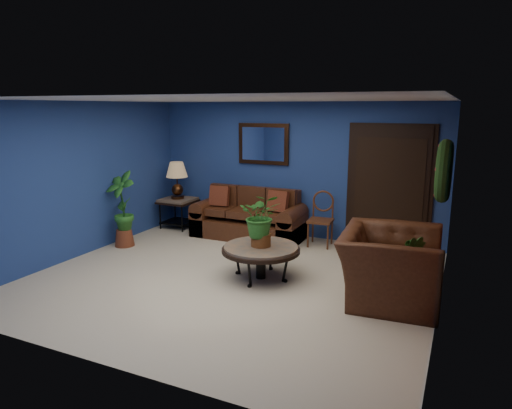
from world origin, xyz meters
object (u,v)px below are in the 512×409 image
at_px(end_table, 178,205).
at_px(table_lamp, 177,176).
at_px(armchair, 390,266).
at_px(sofa, 250,220).
at_px(side_chair, 321,215).
at_px(coffee_table, 261,250).

relative_size(end_table, table_lamp, 0.92).
relative_size(end_table, armchair, 0.48).
height_order(sofa, end_table, sofa).
distance_m(sofa, end_table, 1.61).
relative_size(end_table, side_chair, 0.68).
bearing_deg(side_chair, sofa, 177.83).
height_order(end_table, side_chair, side_chair).
height_order(table_lamp, armchair, table_lamp).
bearing_deg(armchair, end_table, 63.36).
xyz_separation_m(coffee_table, side_chair, (0.30, 1.93, 0.12)).
bearing_deg(sofa, armchair, -33.36).
bearing_deg(side_chair, armchair, -56.42).
bearing_deg(side_chair, table_lamp, 177.41).
bearing_deg(sofa, table_lamp, -179.00).
height_order(coffee_table, side_chair, side_chair).
bearing_deg(coffee_table, side_chair, 81.04).
relative_size(sofa, coffee_table, 1.85).
height_order(table_lamp, side_chair, table_lamp).
xyz_separation_m(table_lamp, side_chair, (2.98, 0.07, -0.52)).
bearing_deg(coffee_table, end_table, 145.11).
distance_m(sofa, side_chair, 1.40).
xyz_separation_m(sofa, coffee_table, (1.07, -1.89, 0.12)).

